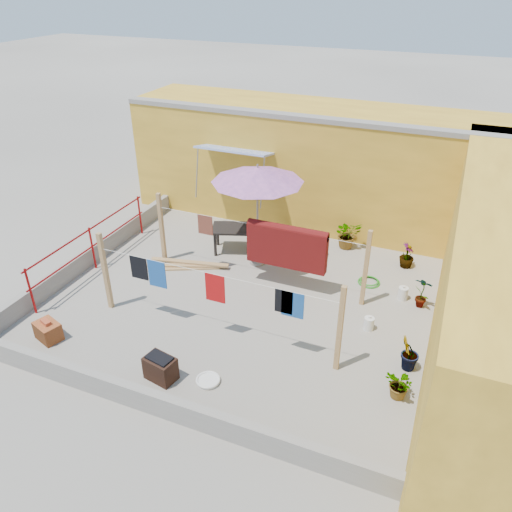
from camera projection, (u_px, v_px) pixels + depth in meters
name	position (u px, v px, depth m)	size (l,w,h in m)	color
ground	(243.00, 298.00, 11.14)	(80.00, 80.00, 0.00)	#9E998E
wall_back	(326.00, 166.00, 13.92)	(11.00, 3.27, 3.21)	gold
parapet_front	(154.00, 402.00, 8.16)	(8.30, 0.16, 0.44)	gray
parapet_left	(92.00, 255.00, 12.38)	(0.16, 7.30, 0.44)	gray
red_railing	(91.00, 242.00, 11.89)	(0.05, 4.20, 1.10)	maroon
clothesline_rig	(277.00, 252.00, 10.87)	(5.09, 2.35, 1.80)	tan
patio_umbrella	(258.00, 175.00, 11.31)	(2.33, 2.33, 2.58)	gray
outdoor_table	(241.00, 230.00, 12.70)	(1.59, 1.17, 0.67)	black
brick_stack	(48.00, 331.00, 9.82)	(0.60, 0.51, 0.44)	#A05224
lumber_pile	(184.00, 265.00, 12.23)	(2.04, 1.01, 0.13)	tan
brazier	(161.00, 368.00, 8.84)	(0.60, 0.46, 0.49)	black
white_basin	(208.00, 380.00, 8.85)	(0.44, 0.44, 0.08)	silver
water_jug_a	(369.00, 323.00, 10.10)	(0.21, 0.21, 0.32)	silver
water_jug_b	(403.00, 293.00, 11.03)	(0.22, 0.22, 0.34)	silver
green_hose	(369.00, 282.00, 11.65)	(0.52, 0.52, 0.08)	#217E1C
plant_back_a	(348.00, 234.00, 12.98)	(0.69, 0.60, 0.76)	#21611B
plant_back_b	(407.00, 256.00, 12.15)	(0.35, 0.35, 0.63)	#21611B
plant_right_a	(423.00, 292.00, 10.67)	(0.40, 0.27, 0.75)	#21611B
plant_right_b	(409.00, 354.00, 8.97)	(0.41, 0.33, 0.74)	#21611B
plant_right_c	(400.00, 385.00, 8.42)	(0.49, 0.43, 0.55)	#21611B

